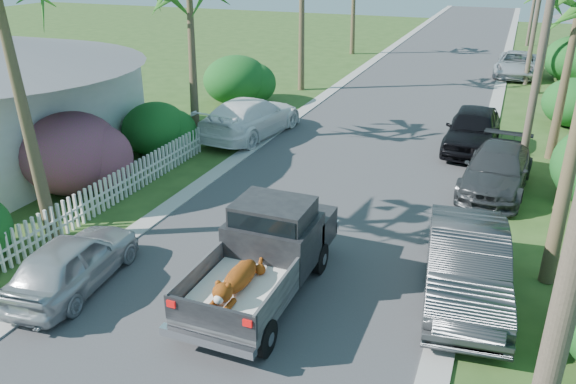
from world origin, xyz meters
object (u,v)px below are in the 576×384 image
at_px(parked_car_rf, 473,130).
at_px(parked_car_rd, 517,64).
at_px(parked_car_rm, 497,170).
at_px(utility_pole_a, 573,269).
at_px(utility_pole_c, 539,1).
at_px(parked_car_ln, 73,262).
at_px(pickup_truck, 269,249).
at_px(parked_car_rn, 466,266).
at_px(utility_pole_b, 544,39).
at_px(parked_car_lf, 251,117).

bearing_deg(parked_car_rf, parked_car_rd, 86.22).
bearing_deg(parked_car_rm, parked_car_rf, 111.02).
xyz_separation_m(utility_pole_a, utility_pole_c, (0.00, 30.00, 0.00)).
distance_m(parked_car_rm, utility_pole_a, 13.72).
distance_m(parked_car_rf, utility_pole_c, 13.67).
distance_m(parked_car_ln, utility_pole_c, 28.46).
distance_m(pickup_truck, utility_pole_c, 25.67).
distance_m(parked_car_rn, parked_car_rm, 6.75).
distance_m(parked_car_rm, parked_car_ln, 13.04).
bearing_deg(utility_pole_c, parked_car_ln, -109.74).
bearing_deg(parked_car_ln, utility_pole_b, -136.20).
relative_size(parked_car_rd, utility_pole_a, 0.57).
xyz_separation_m(parked_car_ln, utility_pole_a, (9.52, -3.47, 3.95)).
bearing_deg(pickup_truck, parked_car_rn, 16.32).
relative_size(parked_car_rm, parked_car_rf, 1.00).
bearing_deg(parked_car_ln, parked_car_rf, -126.12).
distance_m(parked_car_rn, parked_car_ln, 8.93).
distance_m(parked_car_ln, parked_car_lf, 11.96).
bearing_deg(parked_car_ln, parked_car_rm, -138.80).
height_order(parked_car_rd, parked_car_lf, parked_car_lf).
relative_size(parked_car_rf, utility_pole_b, 0.53).
distance_m(parked_car_rm, parked_car_rd, 19.12).
height_order(parked_car_rd, parked_car_ln, parked_car_rd).
bearing_deg(parked_car_rm, utility_pole_c, 92.48).
relative_size(pickup_truck, parked_car_rd, 0.99).
distance_m(parked_car_rd, utility_pole_b, 17.70).
relative_size(parked_car_lf, utility_pole_b, 0.62).
relative_size(parked_car_rd, utility_pole_c, 0.57).
bearing_deg(parked_car_rm, parked_car_lf, 172.24).
height_order(parked_car_rn, parked_car_ln, parked_car_rn).
bearing_deg(parked_car_ln, utility_pole_a, 153.34).
relative_size(parked_car_rd, parked_car_lf, 0.93).
height_order(pickup_truck, parked_car_rd, pickup_truck).
bearing_deg(parked_car_rf, utility_pole_b, -45.84).
bearing_deg(parked_car_ln, utility_pole_c, -116.39).
relative_size(parked_car_rf, utility_pole_c, 0.53).
relative_size(parked_car_rn, parked_car_rd, 0.94).
bearing_deg(utility_pole_b, parked_car_ln, -129.54).
relative_size(parked_car_rm, utility_pole_a, 0.53).
bearing_deg(utility_pole_c, parked_car_rd, 104.90).
xyz_separation_m(parked_car_rd, parked_car_ln, (-8.92, -28.79, -0.06)).
distance_m(parked_car_rf, parked_car_rd, 15.31).
bearing_deg(parked_car_rn, parked_car_rd, 82.01).
distance_m(parked_car_rn, parked_car_rd, 25.87).
height_order(parked_car_rd, utility_pole_c, utility_pole_c).
height_order(parked_car_rn, utility_pole_c, utility_pole_c).
relative_size(parked_car_ln, utility_pole_b, 0.43).
height_order(pickup_truck, utility_pole_b, utility_pole_b).
height_order(pickup_truck, parked_car_rn, pickup_truck).
bearing_deg(parked_car_lf, parked_car_rn, 143.62).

